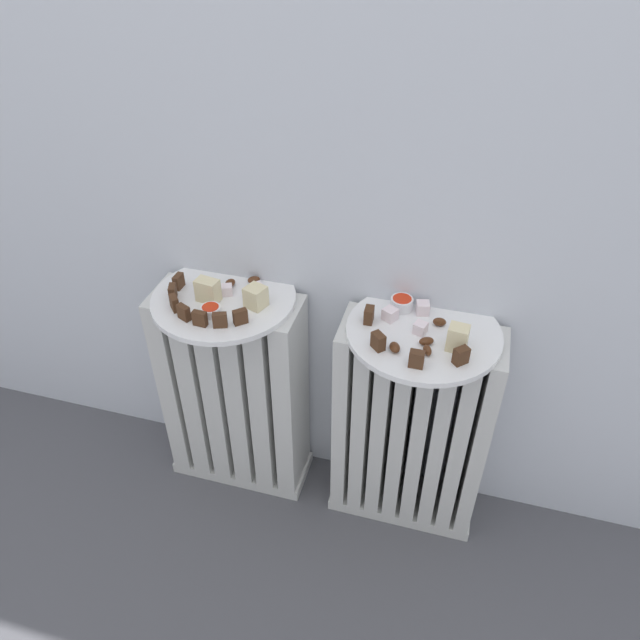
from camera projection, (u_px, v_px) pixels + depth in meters
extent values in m
plane|color=#4C4C51|center=(287.00, 581.00, 1.36)|extent=(6.00, 6.00, 0.00)
cube|color=silver|center=(244.00, 462.00, 1.61)|extent=(0.35, 0.14, 0.03)
cube|color=silver|center=(180.00, 377.00, 1.47)|extent=(0.04, 0.14, 0.52)
cube|color=silver|center=(202.00, 381.00, 1.46)|extent=(0.04, 0.14, 0.52)
cube|color=silver|center=(224.00, 386.00, 1.44)|extent=(0.04, 0.14, 0.52)
cube|color=silver|center=(246.00, 390.00, 1.43)|extent=(0.04, 0.14, 0.52)
cube|color=silver|center=(269.00, 395.00, 1.42)|extent=(0.04, 0.14, 0.52)
cube|color=silver|center=(292.00, 400.00, 1.41)|extent=(0.04, 0.14, 0.52)
cube|color=silver|center=(401.00, 498.00, 1.51)|extent=(0.35, 0.14, 0.03)
cube|color=silver|center=(346.00, 411.00, 1.38)|extent=(0.03, 0.14, 0.52)
cube|color=silver|center=(364.00, 414.00, 1.37)|extent=(0.03, 0.14, 0.52)
cube|color=silver|center=(383.00, 418.00, 1.36)|extent=(0.03, 0.14, 0.52)
cube|color=silver|center=(402.00, 422.00, 1.35)|extent=(0.03, 0.14, 0.52)
cube|color=silver|center=(421.00, 426.00, 1.34)|extent=(0.03, 0.14, 0.52)
cube|color=silver|center=(440.00, 430.00, 1.33)|extent=(0.03, 0.14, 0.52)
cube|color=silver|center=(460.00, 434.00, 1.32)|extent=(0.03, 0.14, 0.52)
cube|color=silver|center=(479.00, 438.00, 1.31)|extent=(0.03, 0.14, 0.52)
cylinder|color=white|center=(224.00, 298.00, 1.28)|extent=(0.31, 0.31, 0.01)
cylinder|color=white|center=(424.00, 332.00, 1.18)|extent=(0.31, 0.31, 0.01)
cube|color=#472B19|center=(179.00, 281.00, 1.29)|extent=(0.01, 0.03, 0.03)
cube|color=#472B19|center=(173.00, 292.00, 1.26)|extent=(0.02, 0.03, 0.03)
cube|color=#472B19|center=(174.00, 303.00, 1.22)|extent=(0.03, 0.03, 0.03)
cube|color=#472B19|center=(184.00, 312.00, 1.20)|extent=(0.03, 0.02, 0.03)
cube|color=#472B19|center=(200.00, 319.00, 1.18)|extent=(0.03, 0.01, 0.03)
cube|color=#472B19|center=(220.00, 320.00, 1.18)|extent=(0.03, 0.02, 0.03)
cube|color=#472B19|center=(240.00, 317.00, 1.19)|extent=(0.03, 0.03, 0.03)
cube|color=beige|center=(208.00, 290.00, 1.24)|extent=(0.05, 0.04, 0.05)
cube|color=beige|center=(256.00, 297.00, 1.23)|extent=(0.05, 0.05, 0.05)
cube|color=white|center=(257.00, 289.00, 1.27)|extent=(0.03, 0.03, 0.02)
cube|color=white|center=(227.00, 290.00, 1.27)|extent=(0.03, 0.03, 0.02)
ellipsoid|color=#4C2814|center=(254.00, 280.00, 1.31)|extent=(0.03, 0.03, 0.01)
ellipsoid|color=#4C2814|center=(230.00, 283.00, 1.30)|extent=(0.03, 0.03, 0.02)
ellipsoid|color=#4C2814|center=(243.00, 271.00, 1.33)|extent=(0.03, 0.03, 0.02)
cylinder|color=white|center=(211.00, 311.00, 1.22)|extent=(0.04, 0.04, 0.02)
cylinder|color=red|center=(210.00, 309.00, 1.21)|extent=(0.03, 0.03, 0.01)
cube|color=#472B19|center=(369.00, 315.00, 1.19)|extent=(0.02, 0.03, 0.03)
cube|color=#472B19|center=(378.00, 341.00, 1.13)|extent=(0.03, 0.03, 0.03)
cube|color=#472B19|center=(417.00, 359.00, 1.09)|extent=(0.03, 0.02, 0.03)
cube|color=#472B19|center=(461.00, 356.00, 1.09)|extent=(0.03, 0.03, 0.03)
cube|color=beige|center=(458.00, 338.00, 1.12)|extent=(0.04, 0.04, 0.05)
cube|color=white|center=(390.00, 314.00, 1.20)|extent=(0.03, 0.03, 0.03)
cube|color=white|center=(423.00, 308.00, 1.22)|extent=(0.03, 0.03, 0.03)
cube|color=white|center=(420.00, 328.00, 1.17)|extent=(0.03, 0.03, 0.02)
ellipsoid|color=#4C2814|center=(427.00, 350.00, 1.12)|extent=(0.02, 0.03, 0.02)
ellipsoid|color=#4C2814|center=(395.00, 347.00, 1.13)|extent=(0.03, 0.03, 0.02)
ellipsoid|color=#4C2814|center=(440.00, 322.00, 1.19)|extent=(0.03, 0.02, 0.02)
ellipsoid|color=#4C2814|center=(426.00, 341.00, 1.14)|extent=(0.04, 0.03, 0.01)
cylinder|color=white|center=(402.00, 304.00, 1.23)|extent=(0.05, 0.05, 0.03)
cylinder|color=red|center=(402.00, 301.00, 1.22)|extent=(0.04, 0.04, 0.01)
cube|color=silver|center=(205.00, 299.00, 1.26)|extent=(0.04, 0.06, 0.00)
cube|color=silver|center=(204.00, 285.00, 1.30)|extent=(0.03, 0.03, 0.00)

